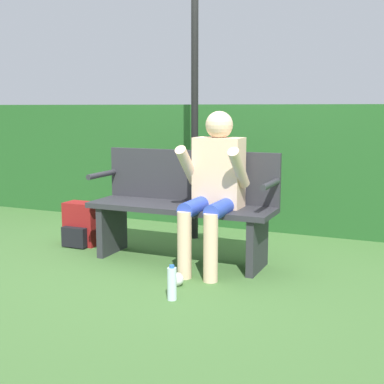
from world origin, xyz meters
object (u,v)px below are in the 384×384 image
at_px(person_seated, 214,181).
at_px(signpost, 194,74).
at_px(park_bench, 184,205).
at_px(backpack, 82,225).
at_px(water_bottle, 172,283).

distance_m(person_seated, signpost, 1.36).
distance_m(park_bench, backpack, 1.14).
relative_size(park_bench, water_bottle, 6.48).
bearing_deg(backpack, person_seated, -7.23).
bearing_deg(water_bottle, person_seated, 90.63).
relative_size(park_bench, backpack, 3.90).
height_order(park_bench, water_bottle, park_bench).
bearing_deg(signpost, backpack, -142.64).
bearing_deg(person_seated, water_bottle, -89.37).
relative_size(park_bench, person_seated, 1.25).
bearing_deg(person_seated, backpack, 172.77).
height_order(park_bench, signpost, signpost).
height_order(backpack, water_bottle, backpack).
bearing_deg(backpack, water_bottle, -34.71).
bearing_deg(park_bench, water_bottle, -70.31).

